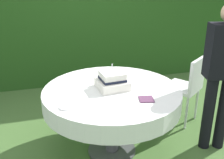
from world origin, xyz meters
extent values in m
plane|color=#476B33|center=(0.00, 0.00, 0.00)|extent=(20.00, 20.00, 0.00)
cylinder|color=#4C4C51|center=(0.00, 0.00, 0.01)|extent=(0.53, 0.53, 0.02)
cylinder|color=#4C4C51|center=(0.00, 0.00, 0.36)|extent=(0.14, 0.14, 0.72)
cylinder|color=olive|center=(0.00, 0.00, 0.73)|extent=(1.38, 1.38, 0.03)
cylinder|color=white|center=(0.00, 0.00, 0.66)|extent=(1.41, 1.41, 0.18)
cube|color=white|center=(0.01, 0.03, 0.79)|extent=(0.32, 0.32, 0.09)
cube|color=white|center=(0.01, 0.03, 0.88)|extent=(0.24, 0.24, 0.09)
cube|color=black|center=(0.01, 0.03, 0.85)|extent=(0.25, 0.25, 0.02)
sphere|color=#D13866|center=(0.11, 0.15, 0.86)|extent=(0.07, 0.07, 0.07)
cylinder|color=silver|center=(0.01, 0.03, 0.96)|extent=(0.01, 0.01, 0.09)
cylinder|color=white|center=(-0.50, -0.28, 0.75)|extent=(0.12, 0.12, 0.01)
cylinder|color=white|center=(0.18, 0.29, 0.75)|extent=(0.11, 0.11, 0.01)
cube|color=#603856|center=(0.24, -0.32, 0.75)|extent=(0.16, 0.16, 0.01)
cylinder|color=white|center=(1.09, 0.64, 0.23)|extent=(0.03, 0.03, 0.45)
cylinder|color=white|center=(0.83, 0.45, 0.23)|extent=(0.03, 0.03, 0.45)
cylinder|color=white|center=(1.27, 0.38, 0.23)|extent=(0.03, 0.03, 0.45)
cylinder|color=white|center=(1.02, 0.19, 0.23)|extent=(0.03, 0.03, 0.45)
cube|color=white|center=(1.05, 0.41, 0.47)|extent=(0.56, 0.56, 0.04)
cube|color=white|center=(1.16, 0.27, 0.69)|extent=(0.35, 0.27, 0.40)
cylinder|color=black|center=(1.19, -0.25, 0.42)|extent=(0.12, 0.12, 0.85)
cylinder|color=black|center=(1.03, -0.21, 0.42)|extent=(0.12, 0.12, 0.85)
camera|label=1|loc=(-0.68, -2.42, 1.87)|focal=43.50mm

